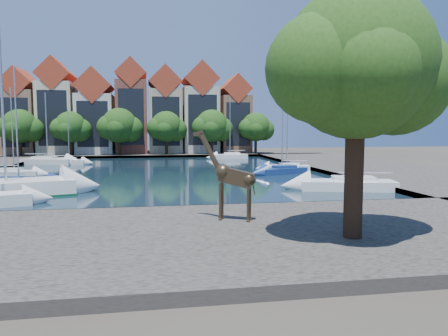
{
  "coord_description": "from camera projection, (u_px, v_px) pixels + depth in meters",
  "views": [
    {
      "loc": [
        -1.14,
        -26.29,
        5.26
      ],
      "look_at": [
        3.08,
        -2.0,
        2.94
      ],
      "focal_mm": 35.0,
      "sensor_mm": 36.0,
      "label": 1
    }
  ],
  "objects": [
    {
      "name": "water_basin",
      "position": [
        159.0,
        173.0,
        50.02
      ],
      "size": [
        38.0,
        50.0,
        0.08
      ],
      "primitive_type": "cube",
      "color": "black",
      "rests_on": "ground"
    },
    {
      "name": "townhouse_east_end",
      "position": [
        234.0,
        117.0,
        83.28
      ],
      "size": [
        5.44,
        9.18,
        14.43
      ],
      "color": "brown",
      "rests_on": "far_quay"
    },
    {
      "name": "far_tree_east",
      "position": [
        212.0,
        127.0,
        77.24
      ],
      "size": [
        7.54,
        5.8,
        7.84
      ],
      "color": "#332114",
      "rests_on": "far_quay"
    },
    {
      "name": "far_tree_west",
      "position": [
        71.0,
        128.0,
        73.16
      ],
      "size": [
        6.76,
        5.2,
        7.36
      ],
      "color": "#332114",
      "rests_on": "far_quay"
    },
    {
      "name": "giraffe_statue",
      "position": [
        231.0,
        177.0,
        22.15
      ],
      "size": [
        3.04,
        1.62,
        4.57
      ],
      "color": "#3B2E1D",
      "rests_on": "near_quay"
    },
    {
      "name": "sailboat_right_c",
      "position": [
        287.0,
        167.0,
        51.63
      ],
      "size": [
        5.49,
        2.88,
        9.02
      ],
      "color": "white",
      "rests_on": "water_basin"
    },
    {
      "name": "near_quay",
      "position": [
        176.0,
        239.0,
        19.59
      ],
      "size": [
        50.0,
        14.0,
        0.5
      ],
      "primitive_type": "cube",
      "color": "#4F4C45",
      "rests_on": "ground"
    },
    {
      "name": "sailboat_right_b",
      "position": [
        282.0,
        169.0,
        48.18
      ],
      "size": [
        6.04,
        3.92,
        10.03
      ],
      "color": "navy",
      "rests_on": "water_basin"
    },
    {
      "name": "far_tree_far_west",
      "position": [
        20.0,
        127.0,
        71.79
      ],
      "size": [
        7.28,
        5.6,
        7.68
      ],
      "color": "#332114",
      "rests_on": "far_quay"
    },
    {
      "name": "townhouse_east_inner",
      "position": [
        165.0,
        114.0,
        81.01
      ],
      "size": [
        5.94,
        9.18,
        15.79
      ],
      "color": "tan",
      "rests_on": "far_quay"
    },
    {
      "name": "townhouse_west_inner",
      "position": [
        95.0,
        115.0,
        78.92
      ],
      "size": [
        6.43,
        9.18,
        15.15
      ],
      "color": "silver",
      "rests_on": "far_quay"
    },
    {
      "name": "plane_tree",
      "position": [
        359.0,
        69.0,
        18.22
      ],
      "size": [
        8.32,
        6.4,
        10.62
      ],
      "color": "#332114",
      "rests_on": "near_quay"
    },
    {
      "name": "sailboat_left_e",
      "position": [
        48.0,
        160.0,
        60.71
      ],
      "size": [
        7.45,
        4.17,
        9.92
      ],
      "color": "silver",
      "rests_on": "water_basin"
    },
    {
      "name": "townhouse_west_end",
      "position": [
        22.0,
        115.0,
        76.79
      ],
      "size": [
        5.44,
        9.18,
        14.93
      ],
      "color": "#846248",
      "rests_on": "far_quay"
    },
    {
      "name": "townhouse_west_mid",
      "position": [
        58.0,
        110.0,
        77.73
      ],
      "size": [
        5.94,
        9.18,
        16.79
      ],
      "color": "beige",
      "rests_on": "far_quay"
    },
    {
      "name": "sailboat_right_a",
      "position": [
        347.0,
        183.0,
        35.96
      ],
      "size": [
        8.04,
        4.51,
        12.52
      ],
      "color": "white",
      "rests_on": "water_basin"
    },
    {
      "name": "sailboat_left_b",
      "position": [
        19.0,
        182.0,
        36.95
      ],
      "size": [
        6.92,
        3.48,
        10.17
      ],
      "color": "navy",
      "rests_on": "water_basin"
    },
    {
      "name": "sailboat_left_d",
      "position": [
        69.0,
        161.0,
        60.59
      ],
      "size": [
        5.14,
        3.02,
        7.67
      ],
      "color": "silver",
      "rests_on": "water_basin"
    },
    {
      "name": "sailboat_left_c",
      "position": [
        14.0,
        172.0,
        45.52
      ],
      "size": [
        5.27,
        2.32,
        9.25
      ],
      "color": "silver",
      "rests_on": "water_basin"
    },
    {
      "name": "far_quay",
      "position": [
        155.0,
        154.0,
        81.38
      ],
      "size": [
        60.0,
        16.0,
        0.5
      ],
      "primitive_type": "cube",
      "color": "#4F4C45",
      "rests_on": "ground"
    },
    {
      "name": "townhouse_center",
      "position": [
        132.0,
        110.0,
        79.93
      ],
      "size": [
        5.44,
        9.18,
        16.93
      ],
      "color": "brown",
      "rests_on": "far_quay"
    },
    {
      "name": "sailboat_right_d",
      "position": [
        230.0,
        155.0,
        71.3
      ],
      "size": [
        5.76,
        2.54,
        9.97
      ],
      "color": "white",
      "rests_on": "water_basin"
    },
    {
      "name": "far_tree_mid_east",
      "position": [
        167.0,
        128.0,
        75.88
      ],
      "size": [
        7.02,
        5.4,
        7.52
      ],
      "color": "#332114",
      "rests_on": "far_quay"
    },
    {
      "name": "townhouse_east_mid",
      "position": [
        200.0,
        112.0,
        82.08
      ],
      "size": [
        6.43,
        9.18,
        16.65
      ],
      "color": "beige",
      "rests_on": "far_quay"
    },
    {
      "name": "far_tree_far_east",
      "position": [
        256.0,
        128.0,
        78.61
      ],
      "size": [
        6.76,
        5.2,
        7.36
      ],
      "color": "#332114",
      "rests_on": "far_quay"
    },
    {
      "name": "far_tree_mid_west",
      "position": [
        120.0,
        127.0,
        74.51
      ],
      "size": [
        7.8,
        6.0,
        8.0
      ],
      "color": "#332114",
      "rests_on": "far_quay"
    },
    {
      "name": "ground",
      "position": [
        168.0,
        214.0,
        26.48
      ],
      "size": [
        160.0,
        160.0,
        0.0
      ],
      "primitive_type": "plane",
      "color": "#38332B",
      "rests_on": "ground"
    },
    {
      "name": "right_quay",
      "position": [
        362.0,
        167.0,
        54.25
      ],
      "size": [
        14.0,
        52.0,
        0.5
      ],
      "primitive_type": "cube",
      "color": "#4F4C45",
      "rests_on": "ground"
    }
  ]
}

